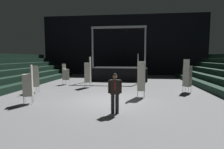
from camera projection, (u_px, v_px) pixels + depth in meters
ground_plane at (106, 101)px, 9.77m from camera, size 22.00×30.00×0.10m
arena_end_wall at (123, 45)px, 24.21m from camera, size 22.00×0.30×8.00m
stage_riser at (119, 73)px, 18.83m from camera, size 5.58×3.28×5.30m
man_with_tie at (115, 91)px, 7.40m from camera, size 0.57×0.28×1.69m
chair_stack_front_left at (28, 84)px, 9.01m from camera, size 0.57×0.57×1.96m
chair_stack_front_right at (88, 72)px, 13.94m from camera, size 0.44×0.44×2.39m
chair_stack_mid_left at (141, 76)px, 10.45m from camera, size 0.44×0.44×2.56m
chair_stack_mid_right at (35, 79)px, 11.88m from camera, size 0.62×0.62×1.79m
chair_stack_mid_centre at (66, 74)px, 15.52m from camera, size 0.58×0.58×1.79m
chair_stack_rear_left at (187, 76)px, 11.97m from camera, size 0.62×0.62×2.22m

